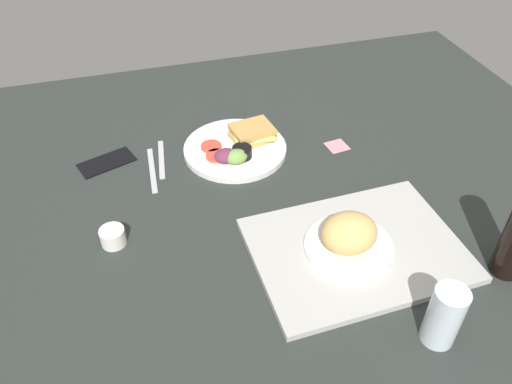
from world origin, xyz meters
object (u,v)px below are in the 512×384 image
serving_tray (357,250)px  drinking_glass (444,316)px  fork (161,159)px  sticky_note (337,146)px  plate_with_salad (238,147)px  cell_phone (106,162)px  bread_plate_near (349,238)px  espresso_cup (113,237)px  knife (152,170)px

serving_tray → drinking_glass: 25.16cm
drinking_glass → fork: 81.11cm
serving_tray → fork: serving_tray is taller
fork → sticky_note: 48.47cm
plate_with_salad → cell_phone: size_ratio=1.95×
bread_plate_near → sticky_note: bearing=-110.4°
drinking_glass → cell_phone: (55.74, -72.01, -6.21)cm
serving_tray → fork: bearing=-51.5°
serving_tray → drinking_glass: (-5.29, 23.91, 5.81)cm
serving_tray → espresso_cup: bearing=-19.2°
bread_plate_near → sticky_note: 41.14cm
espresso_cup → knife: bearing=-115.8°
plate_with_salad → sticky_note: bearing=169.4°
cell_phone → espresso_cup: bearing=70.1°
cell_phone → sticky_note: cell_phone is taller
cell_phone → plate_with_salad: bearing=152.5°
plate_with_salad → drinking_glass: bearing=107.2°
plate_with_salad → knife: plate_with_salad is taller
plate_with_salad → espresso_cup: 43.44cm
serving_tray → bread_plate_near: bearing=5.1°
serving_tray → cell_phone: (50.46, -48.10, -0.40)cm
knife → cell_phone: cell_phone is taller
plate_with_salad → espresso_cup: (35.22, 25.44, 0.28)cm
knife → sticky_note: bearing=89.2°
sticky_note → bread_plate_near: bearing=69.6°
fork → knife: size_ratio=0.89×
serving_tray → plate_with_salad: plate_with_salad is taller
knife → espresso_cup: bearing=-22.7°
espresso_cup → sticky_note: size_ratio=1.00×
fork → cell_phone: 14.51cm
plate_with_salad → fork: 20.86cm
serving_tray → knife: serving_tray is taller
bread_plate_near → plate_with_salad: (13.00, -43.32, -3.77)cm
espresso_cup → knife: (-11.55, -23.86, -1.75)cm
fork → knife: 5.00cm
bread_plate_near → plate_with_salad: size_ratio=0.68×
cell_phone → sticky_note: size_ratio=2.57×
drinking_glass → plate_with_salad: bearing=-72.8°
fork → sticky_note: (-47.89, 7.52, -0.19)cm
cell_phone → fork: bearing=150.4°
bread_plate_near → cell_phone: 68.26cm
bread_plate_near → cell_phone: (47.94, -48.32, -5.10)cm
serving_tray → fork: (36.18, -45.52, -0.55)cm
bread_plate_near → knife: size_ratio=1.01×
serving_tray → knife: 57.09cm
knife → drinking_glass: bearing=37.4°
fork → sticky_note: fork is taller
plate_with_salad → knife: bearing=3.8°
fork → serving_tray: bearing=45.1°
serving_tray → knife: size_ratio=2.37×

